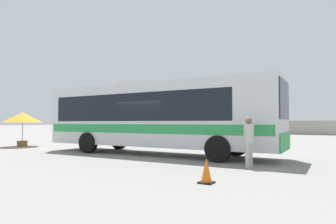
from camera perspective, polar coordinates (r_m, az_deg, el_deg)
ground_plane at (r=23.00m, az=11.33°, el=-5.88°), size 300.00×300.00×0.00m
perimeter_wall at (r=41.02m, az=20.70°, el=-2.86°), size 80.00×0.30×1.77m
coach_bus_silver_green at (r=14.25m, az=-2.99°, el=-0.54°), size 11.98×3.06×3.61m
attendant_by_bus_door at (r=10.38m, az=15.61°, el=-5.17°), size 0.45×0.45×1.72m
vendor_umbrella_near_gate_orange at (r=21.02m, az=-26.69°, el=-1.05°), size 2.38×2.38×2.20m
vendor_umbrella_secondary_pink at (r=24.17m, az=-12.92°, el=-1.78°), size 1.80×1.80×1.96m
parked_car_leftmost_black at (r=42.64m, az=0.43°, el=-3.13°), size 4.12×2.19×1.41m
parked_car_second_maroon at (r=40.45m, az=7.40°, el=-3.15°), size 4.37×2.07×1.44m
parked_car_third_silver at (r=37.48m, az=17.37°, el=-3.14°), size 4.31×2.24×1.47m
utility_pole_near at (r=45.12m, az=18.70°, el=1.43°), size 1.79×0.49×8.06m
roadside_tree_left at (r=52.56m, az=2.03°, el=0.88°), size 5.23×5.23×6.47m
roadside_tree_midleft at (r=46.35m, az=8.79°, el=2.06°), size 3.91×3.91×6.55m
traffic_cone_on_apron at (r=7.58m, az=7.56°, el=-11.45°), size 0.36×0.36×0.64m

